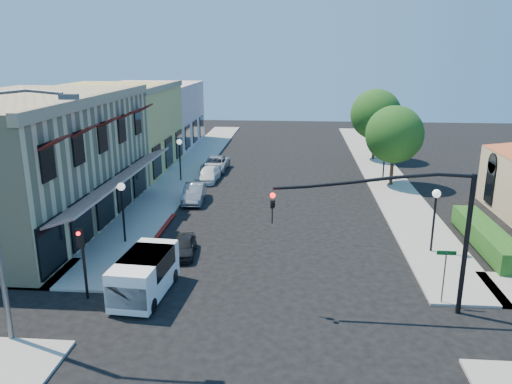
# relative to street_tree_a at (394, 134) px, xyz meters

# --- Properties ---
(ground) EXTENTS (120.00, 120.00, 0.00)m
(ground) POSITION_rel_street_tree_a_xyz_m (-8.80, -22.00, -4.19)
(ground) COLOR black
(ground) RESTS_ON ground
(sidewalk_left) EXTENTS (3.50, 50.00, 0.12)m
(sidewalk_left) POSITION_rel_street_tree_a_xyz_m (-17.55, 5.00, -4.13)
(sidewalk_left) COLOR gray
(sidewalk_left) RESTS_ON ground
(sidewalk_right) EXTENTS (3.50, 50.00, 0.12)m
(sidewalk_right) POSITION_rel_street_tree_a_xyz_m (-0.05, 5.00, -4.13)
(sidewalk_right) COLOR gray
(sidewalk_right) RESTS_ON ground
(curb_red_strip) EXTENTS (0.25, 10.00, 0.06)m
(curb_red_strip) POSITION_rel_street_tree_a_xyz_m (-15.70, -14.00, -4.19)
(curb_red_strip) COLOR maroon
(curb_red_strip) RESTS_ON ground
(corner_brick_building) EXTENTS (11.77, 18.20, 8.10)m
(corner_brick_building) POSITION_rel_street_tree_a_xyz_m (-24.25, -11.00, -0.19)
(corner_brick_building) COLOR #C9B887
(corner_brick_building) RESTS_ON ground
(yellow_stucco_building) EXTENTS (10.00, 12.00, 7.60)m
(yellow_stucco_building) POSITION_rel_street_tree_a_xyz_m (-24.30, 4.00, -0.39)
(yellow_stucco_building) COLOR tan
(yellow_stucco_building) RESTS_ON ground
(pink_stucco_building) EXTENTS (10.00, 12.00, 7.00)m
(pink_stucco_building) POSITION_rel_street_tree_a_xyz_m (-24.30, 16.00, -0.69)
(pink_stucco_building) COLOR beige
(pink_stucco_building) RESTS_ON ground
(hedge) EXTENTS (1.40, 8.00, 1.10)m
(hedge) POSITION_rel_street_tree_a_xyz_m (2.90, -13.00, -4.19)
(hedge) COLOR #204F16
(hedge) RESTS_ON ground
(street_tree_a) EXTENTS (4.56, 4.56, 6.48)m
(street_tree_a) POSITION_rel_street_tree_a_xyz_m (0.00, 0.00, 0.00)
(street_tree_a) COLOR #342215
(street_tree_a) RESTS_ON ground
(street_tree_b) EXTENTS (4.94, 4.94, 7.02)m
(street_tree_b) POSITION_rel_street_tree_a_xyz_m (0.00, 10.00, 0.35)
(street_tree_b) COLOR #342215
(street_tree_b) RESTS_ON ground
(signal_mast_arm) EXTENTS (8.01, 0.39, 6.00)m
(signal_mast_arm) POSITION_rel_street_tree_a_xyz_m (-2.94, -20.50, -0.11)
(signal_mast_arm) COLOR black
(signal_mast_arm) RESTS_ON ground
(secondary_signal) EXTENTS (0.28, 0.42, 3.32)m
(secondary_signal) POSITION_rel_street_tree_a_xyz_m (-16.80, -20.59, -1.88)
(secondary_signal) COLOR black
(secondary_signal) RESTS_ON ground
(cobra_streetlight) EXTENTS (3.60, 0.25, 9.31)m
(cobra_streetlight) POSITION_rel_street_tree_a_xyz_m (-17.95, -24.00, 1.07)
(cobra_streetlight) COLOR #595B5E
(cobra_streetlight) RESTS_ON ground
(street_name_sign) EXTENTS (0.80, 0.06, 2.50)m
(street_name_sign) POSITION_rel_street_tree_a_xyz_m (-1.30, -19.80, -2.50)
(street_name_sign) COLOR #595B5E
(street_name_sign) RESTS_ON ground
(lamppost_left_near) EXTENTS (0.44, 0.44, 3.57)m
(lamppost_left_near) POSITION_rel_street_tree_a_xyz_m (-17.30, -14.00, -1.46)
(lamppost_left_near) COLOR black
(lamppost_left_near) RESTS_ON ground
(lamppost_left_far) EXTENTS (0.44, 0.44, 3.57)m
(lamppost_left_far) POSITION_rel_street_tree_a_xyz_m (-17.30, 0.00, -1.46)
(lamppost_left_far) COLOR black
(lamppost_left_far) RESTS_ON ground
(lamppost_right_near) EXTENTS (0.44, 0.44, 3.57)m
(lamppost_right_near) POSITION_rel_street_tree_a_xyz_m (-0.30, -14.00, -1.46)
(lamppost_right_near) COLOR black
(lamppost_right_near) RESTS_ON ground
(lamppost_right_far) EXTENTS (0.44, 0.44, 3.57)m
(lamppost_right_far) POSITION_rel_street_tree_a_xyz_m (-0.30, 2.00, -1.46)
(lamppost_right_far) COLOR black
(lamppost_right_far) RESTS_ON ground
(white_van) EXTENTS (2.14, 4.38, 1.89)m
(white_van) POSITION_rel_street_tree_a_xyz_m (-14.30, -20.05, -3.10)
(white_van) COLOR white
(white_van) RESTS_ON ground
(parked_car_a) EXTENTS (1.56, 3.18, 1.04)m
(parked_car_a) POSITION_rel_street_tree_a_xyz_m (-13.60, -15.39, -3.67)
(parked_car_a) COLOR black
(parked_car_a) RESTS_ON ground
(parked_car_b) EXTENTS (1.64, 4.02, 1.30)m
(parked_car_b) POSITION_rel_street_tree_a_xyz_m (-15.00, -5.69, -3.55)
(parked_car_b) COLOR gray
(parked_car_b) RESTS_ON ground
(parked_car_c) EXTENTS (1.76, 4.00, 1.14)m
(parked_car_c) POSITION_rel_street_tree_a_xyz_m (-15.00, 0.22, -3.62)
(parked_car_c) COLOR white
(parked_car_c) RESTS_ON ground
(parked_car_d) EXTENTS (2.23, 4.62, 1.27)m
(parked_car_d) POSITION_rel_street_tree_a_xyz_m (-15.00, 4.00, -3.56)
(parked_car_d) COLOR #A7AAAC
(parked_car_d) RESTS_ON ground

